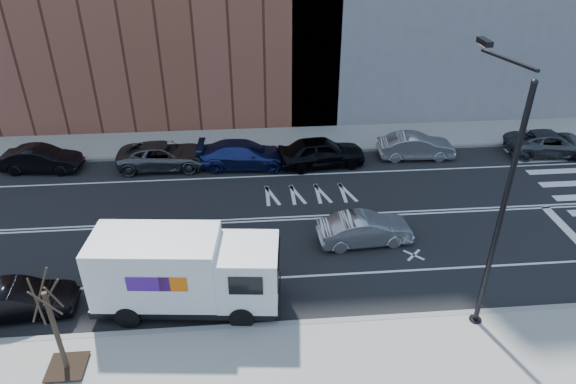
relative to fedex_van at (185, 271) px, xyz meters
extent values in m
plane|color=black|center=(3.35, 5.60, -1.62)|extent=(120.00, 120.00, 0.00)
cube|color=gray|center=(3.35, -3.20, -1.54)|extent=(44.00, 3.60, 0.15)
cube|color=gray|center=(3.35, 14.40, -1.54)|extent=(44.00, 3.60, 0.15)
cube|color=gray|center=(3.35, -1.40, -1.53)|extent=(44.00, 0.25, 0.17)
cube|color=gray|center=(3.35, 12.60, -1.53)|extent=(44.00, 0.25, 0.17)
cylinder|color=black|center=(10.35, -1.80, 2.88)|extent=(0.18, 0.18, 9.00)
cylinder|color=black|center=(10.35, -1.80, -1.52)|extent=(0.44, 0.44, 0.20)
sphere|color=black|center=(10.35, -1.80, 7.33)|extent=(0.20, 0.20, 0.20)
cylinder|color=black|center=(10.35, -0.10, 7.48)|extent=(0.11, 3.49, 0.48)
cube|color=black|center=(10.35, 1.60, 7.58)|extent=(0.25, 0.80, 0.18)
cube|color=#FFF2CC|center=(10.35, 1.60, 7.48)|extent=(0.18, 0.55, 0.03)
cube|color=black|center=(-3.65, -2.80, -1.39)|extent=(1.20, 1.20, 0.04)
cylinder|color=#382B1E|center=(-3.65, -2.80, 0.13)|extent=(0.16, 0.16, 3.20)
cylinder|color=#382B1E|center=(-3.40, -2.80, 1.53)|extent=(0.06, 0.80, 1.44)
cylinder|color=#382B1E|center=(-3.57, -2.56, 1.53)|extent=(0.81, 0.31, 1.19)
cylinder|color=#382B1E|center=(-3.85, -2.65, 1.53)|extent=(0.58, 0.76, 1.50)
cylinder|color=#382B1E|center=(-3.85, -2.95, 1.53)|extent=(0.47, 0.61, 1.37)
cylinder|color=#382B1E|center=(-3.57, -3.04, 1.53)|extent=(0.72, 0.29, 1.13)
cube|color=black|center=(-0.02, 0.00, -1.14)|extent=(6.78, 2.86, 0.32)
cube|color=white|center=(2.31, -0.23, 0.03)|extent=(2.34, 2.48, 2.13)
cube|color=black|center=(3.39, -0.33, 0.35)|extent=(0.25, 1.96, 1.01)
cube|color=black|center=(2.19, -1.38, 0.35)|extent=(1.17, 0.16, 0.74)
cube|color=black|center=(2.42, 0.93, 0.35)|extent=(1.17, 0.16, 0.74)
cube|color=black|center=(3.34, -0.33, -1.03)|extent=(0.37, 2.13, 0.37)
cube|color=white|center=(-0.97, 0.09, 0.24)|extent=(4.67, 2.76, 2.44)
cube|color=#47198C|center=(-1.09, -1.09, 0.40)|extent=(1.48, 0.17, 0.58)
cube|color=orange|center=(-0.24, -1.17, 0.40)|extent=(0.95, 0.11, 0.58)
cube|color=#47198C|center=(-0.86, 1.28, 0.40)|extent=(1.48, 0.17, 0.58)
cube|color=orange|center=(-0.01, 1.20, 0.40)|extent=(0.95, 0.11, 0.58)
cylinder|color=black|center=(1.99, -1.26, -1.17)|extent=(0.92, 0.38, 0.89)
cylinder|color=black|center=(2.20, 0.85, -1.17)|extent=(0.92, 0.38, 0.89)
cylinder|color=black|center=(-2.03, -0.87, -1.17)|extent=(0.92, 0.38, 0.89)
cylinder|color=black|center=(-1.82, 1.25, -1.17)|extent=(0.92, 0.38, 0.89)
imported|color=black|center=(-8.95, 11.62, -0.92)|extent=(4.37, 1.85, 1.40)
imported|color=#4B4D53|center=(-2.25, 11.50, -0.91)|extent=(5.11, 2.39, 1.41)
imported|color=navy|center=(2.22, 11.19, -0.88)|extent=(5.24, 2.41, 1.48)
imported|color=black|center=(6.55, 10.96, -0.78)|extent=(5.08, 2.49, 1.67)
imported|color=#99999D|center=(12.15, 11.48, -0.90)|extent=(4.40, 1.65, 1.44)
imported|color=#44474B|center=(20.15, 11.29, -0.92)|extent=(5.17, 2.66, 1.39)
imported|color=#9B9CA0|center=(7.41, 3.43, -0.94)|extent=(4.22, 1.75, 1.36)
imported|color=black|center=(-6.09, 0.04, -0.95)|extent=(4.15, 1.74, 1.33)
camera|label=1|loc=(2.50, -14.77, 11.82)|focal=32.00mm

